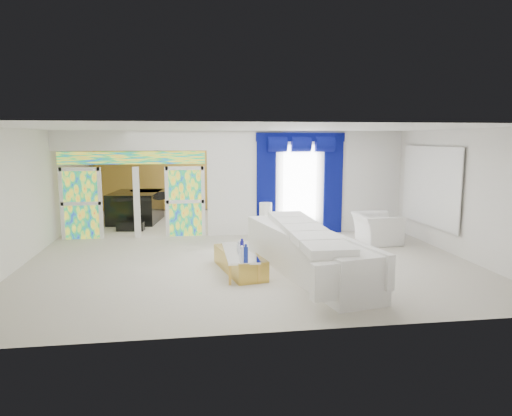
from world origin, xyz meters
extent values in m
plane|color=#B7AF9E|center=(0.00, 0.00, 0.00)|extent=(12.00, 12.00, 0.00)
cube|color=white|center=(2.15, 1.00, 1.50)|extent=(5.70, 0.18, 3.00)
cube|color=white|center=(-2.85, 1.00, 2.73)|extent=(4.30, 0.18, 0.55)
cube|color=#994C3F|center=(-4.28, 1.00, 1.00)|extent=(0.95, 0.04, 2.00)
cube|color=#994C3F|center=(-1.42, 1.00, 1.00)|extent=(0.95, 0.04, 2.00)
cube|color=#994C3F|center=(-2.85, 1.00, 2.25)|extent=(4.00, 0.05, 0.35)
cube|color=white|center=(1.90, 0.90, 1.45)|extent=(1.00, 0.02, 2.30)
cube|color=#030D49|center=(0.90, 0.87, 1.40)|extent=(0.55, 0.10, 2.80)
cube|color=#030D49|center=(2.90, 0.87, 1.40)|extent=(0.55, 0.10, 2.80)
cube|color=#030D49|center=(1.90, 0.87, 2.82)|extent=(2.60, 0.12, 0.25)
cube|color=white|center=(4.94, -1.00, 1.55)|extent=(0.04, 2.70, 1.90)
cube|color=gold|center=(0.00, 5.90, 1.50)|extent=(9.70, 0.12, 2.90)
cube|color=white|center=(1.06, -3.14, 0.43)|extent=(1.86, 4.63, 0.86)
cube|color=gold|center=(-0.29, -2.84, 0.21)|extent=(0.98, 1.95, 0.42)
cube|color=white|center=(1.15, 0.68, 0.19)|extent=(1.17, 0.44, 0.38)
cylinder|color=white|center=(0.85, 0.68, 0.67)|extent=(0.36, 0.36, 0.58)
imported|color=white|center=(3.66, -0.65, 0.39)|extent=(1.07, 1.22, 0.78)
cube|color=black|center=(-3.10, 3.61, 0.50)|extent=(1.77, 2.17, 1.00)
cube|color=black|center=(-3.10, 2.01, 0.14)|extent=(0.85, 0.42, 0.27)
cube|color=tan|center=(-4.72, 3.46, 0.40)|extent=(0.65, 0.62, 0.80)
sphere|color=gold|center=(-2.30, 3.40, 2.65)|extent=(0.60, 0.60, 0.60)
cylinder|color=navy|center=(-0.23, -2.81, 0.53)|extent=(0.08, 0.08, 0.23)
cylinder|color=silver|center=(-0.26, -2.52, 0.47)|extent=(0.11, 0.11, 0.10)
cylinder|color=navy|center=(-0.22, -3.40, 0.54)|extent=(0.09, 0.09, 0.24)
cylinder|color=white|center=(-0.28, -3.16, 0.49)|extent=(0.10, 0.10, 0.15)
camera|label=1|loc=(-1.31, -12.25, 2.77)|focal=32.48mm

